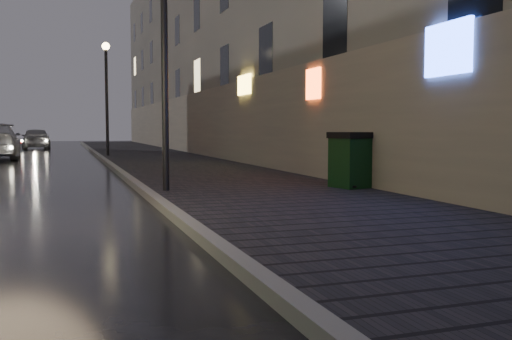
{
  "coord_description": "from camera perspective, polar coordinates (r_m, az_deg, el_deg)",
  "views": [
    {
      "loc": [
        -0.17,
        -5.76,
        1.45
      ],
      "look_at": [
        2.43,
        1.9,
        0.85
      ],
      "focal_mm": 40.0,
      "sensor_mm": 36.0,
      "label": 1
    }
  ],
  "objects": [
    {
      "name": "lamp_far",
      "position": [
        27.91,
        -14.73,
        8.29
      ],
      "size": [
        0.36,
        0.36,
        5.28
      ],
      "color": "black",
      "rests_on": "sidewalk"
    },
    {
      "name": "trash_bin",
      "position": [
        12.6,
        9.55,
        1.06
      ],
      "size": [
        0.94,
        0.94,
        1.21
      ],
      "rotation": [
        0.0,
        0.0,
        0.21
      ],
      "color": "black",
      "rests_on": "sidewalk"
    },
    {
      "name": "sidewalk",
      "position": [
        27.11,
        -10.11,
        1.27
      ],
      "size": [
        4.6,
        58.0,
        0.15
      ],
      "primitive_type": "cube",
      "color": "black",
      "rests_on": "ground"
    },
    {
      "name": "curb",
      "position": [
        26.85,
        -15.18,
        1.16
      ],
      "size": [
        0.2,
        58.0,
        0.15
      ],
      "primitive_type": "cube",
      "color": "slate",
      "rests_on": "ground"
    },
    {
      "name": "building_near",
      "position": [
        32.01,
        -5.55,
        13.3
      ],
      "size": [
        1.8,
        50.0,
        13.0
      ],
      "primitive_type": "cube",
      "color": "#605B54",
      "rests_on": "ground"
    },
    {
      "name": "car_far",
      "position": [
        41.29,
        -21.16,
        2.95
      ],
      "size": [
        2.1,
        4.38,
        1.44
      ],
      "primitive_type": "imported",
      "rotation": [
        0.0,
        0.0,
        3.24
      ],
      "color": "gray",
      "rests_on": "ground"
    },
    {
      "name": "ground",
      "position": [
        5.95,
        -16.82,
        -10.06
      ],
      "size": [
        120.0,
        120.0,
        0.0
      ],
      "primitive_type": "plane",
      "color": "black",
      "rests_on": "ground"
    },
    {
      "name": "lamp_near",
      "position": [
        12.11,
        -9.17,
        13.88
      ],
      "size": [
        0.36,
        0.36,
        5.28
      ],
      "color": "black",
      "rests_on": "sidewalk"
    }
  ]
}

